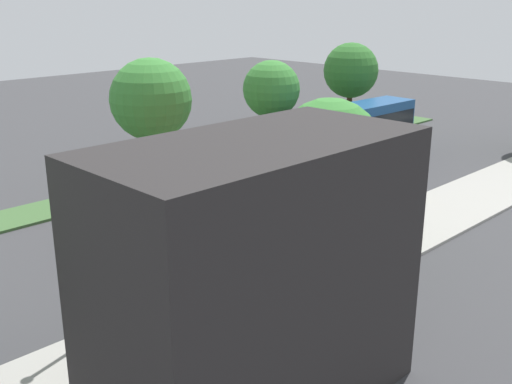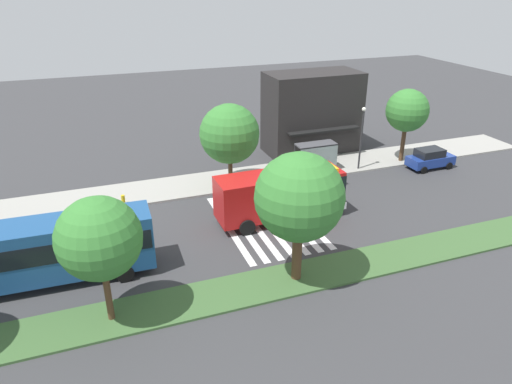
% 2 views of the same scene
% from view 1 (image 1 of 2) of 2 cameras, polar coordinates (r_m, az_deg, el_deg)
% --- Properties ---
extents(ground_plane, '(120.00, 120.00, 0.00)m').
position_cam_1_polar(ground_plane, '(32.66, -2.23, -1.91)').
color(ground_plane, '#38383A').
extents(sidewalk, '(60.00, 4.50, 0.14)m').
position_cam_1_polar(sidewalk, '(27.76, 8.77, -5.63)').
color(sidewalk, '#9E9B93').
rests_on(sidewalk, ground_plane).
extents(median_strip, '(60.00, 3.00, 0.14)m').
position_cam_1_polar(median_strip, '(37.90, -9.46, 0.77)').
color(median_strip, '#3D6033').
rests_on(median_strip, ground_plane).
extents(crosswalk, '(5.85, 10.00, 0.01)m').
position_cam_1_polar(crosswalk, '(32.18, -3.23, -2.22)').
color(crosswalk, silver).
rests_on(crosswalk, ground_plane).
extents(fire_truck, '(9.16, 2.97, 3.60)m').
position_cam_1_polar(fire_truck, '(30.71, -5.16, 0.68)').
color(fire_truck, '#B71414').
rests_on(fire_truck, ground_plane).
extents(parked_car_west, '(4.83, 2.20, 1.65)m').
position_cam_1_polar(parked_car_west, '(25.26, -6.79, -6.04)').
color(parked_car_west, silver).
rests_on(parked_car_west, ground_plane).
extents(transit_bus, '(11.89, 3.14, 3.69)m').
position_cam_1_polar(transit_bus, '(43.27, 8.62, 5.83)').
color(transit_bus, navy).
rests_on(transit_bus, ground_plane).
extents(bus_stop_shelter, '(3.50, 1.40, 2.46)m').
position_cam_1_polar(bus_stop_shelter, '(22.21, -6.06, -6.56)').
color(bus_stop_shelter, '#4C4C51').
rests_on(bus_stop_shelter, sidewalk).
extents(bench_near_shelter, '(1.60, 0.50, 0.90)m').
position_cam_1_polar(bench_near_shelter, '(25.17, 1.24, -6.66)').
color(bench_near_shelter, '#4C3823').
rests_on(bench_near_shelter, sidewalk).
extents(bench_west_of_shelter, '(1.60, 0.50, 0.90)m').
position_cam_1_polar(bench_west_of_shelter, '(28.00, 7.06, -4.19)').
color(bench_west_of_shelter, '#4C3823').
rests_on(bench_west_of_shelter, sidewalk).
extents(street_lamp, '(0.36, 0.36, 5.53)m').
position_cam_1_polar(street_lamp, '(20.19, -15.87, -4.91)').
color(street_lamp, '#2D2D30').
rests_on(street_lamp, sidewalk).
extents(storefront_building, '(8.87, 5.23, 7.62)m').
position_cam_1_polar(storefront_building, '(16.43, 0.09, -8.20)').
color(storefront_building, '#282626').
rests_on(storefront_building, ground_plane).
extents(sidewalk_tree_west, '(4.70, 4.70, 6.72)m').
position_cam_1_polar(sidewalk_tree_west, '(26.86, 6.74, 3.65)').
color(sidewalk_tree_west, '#513823').
rests_on(sidewalk_tree_west, sidewalk).
extents(median_tree_far_west, '(4.32, 4.32, 7.30)m').
position_cam_1_polar(median_tree_far_west, '(50.19, 8.75, 11.02)').
color(median_tree_far_west, '#47301E').
rests_on(median_tree_far_west, median_strip).
extents(median_tree_west, '(3.99, 3.99, 6.58)m').
position_cam_1_polar(median_tree_west, '(43.42, 1.43, 9.46)').
color(median_tree_west, '#513823').
rests_on(median_tree_west, median_strip).
extents(median_tree_center, '(4.80, 4.80, 7.44)m').
position_cam_1_polar(median_tree_center, '(36.84, -9.68, 8.40)').
color(median_tree_center, '#513823').
rests_on(median_tree_center, median_strip).
extents(fire_hydrant, '(0.28, 0.28, 0.70)m').
position_cam_1_polar(fire_hydrant, '(35.07, 14.70, -0.25)').
color(fire_hydrant, gold).
rests_on(fire_hydrant, sidewalk).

